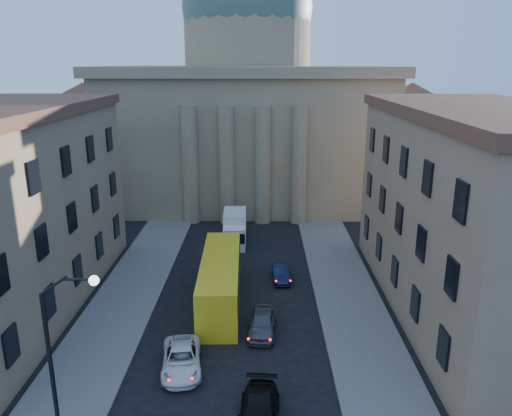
{
  "coord_description": "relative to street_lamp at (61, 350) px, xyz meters",
  "views": [
    {
      "loc": [
        1.82,
        -11.18,
        17.4
      ],
      "look_at": [
        1.5,
        19.27,
        8.51
      ],
      "focal_mm": 35.0,
      "sensor_mm": 36.0,
      "label": 1
    }
  ],
  "objects": [
    {
      "name": "car_left_mid",
      "position": [
        4.14,
        6.37,
        -4.61
      ],
      "size": [
        2.88,
        5.12,
        1.35
      ],
      "primitive_type": "imported",
      "rotation": [
        0.0,
        0.0,
        0.14
      ],
      "color": "white",
      "rests_on": "ground"
    },
    {
      "name": "car_right_mid",
      "position": [
        8.7,
        1.58,
        -4.57
      ],
      "size": [
        2.34,
        5.06,
        1.43
      ],
      "primitive_type": "imported",
      "rotation": [
        0.0,
        0.0,
        -0.07
      ],
      "color": "black",
      "rests_on": "ground"
    },
    {
      "name": "sidewalk_left",
      "position": [
        -1.53,
        10.0,
        -5.21
      ],
      "size": [
        5.0,
        60.0,
        0.15
      ],
      "primitive_type": "cube",
      "color": "#605E58",
      "rests_on": "ground"
    },
    {
      "name": "sidewalk_right",
      "position": [
        15.47,
        10.0,
        -5.21
      ],
      "size": [
        5.0,
        60.0,
        0.15
      ],
      "primitive_type": "cube",
      "color": "#605E58",
      "rests_on": "ground"
    },
    {
      "name": "building_right",
      "position": [
        23.97,
        14.0,
        2.14
      ],
      "size": [
        11.6,
        26.6,
        14.7
      ],
      "color": "#9F7C5D",
      "rests_on": "ground"
    },
    {
      "name": "box_truck",
      "position": [
        6.16,
        28.0,
        -3.84
      ],
      "size": [
        2.33,
        5.62,
        3.06
      ],
      "rotation": [
        0.0,
        0.0,
        0.03
      ],
      "color": "silver",
      "rests_on": "ground"
    },
    {
      "name": "car_right_distant",
      "position": [
        10.43,
        19.09,
        -4.66
      ],
      "size": [
        1.53,
        3.84,
        1.24
      ],
      "primitive_type": "imported",
      "rotation": [
        0.0,
        0.0,
        0.06
      ],
      "color": "#0E1632",
      "rests_on": "ground"
    },
    {
      "name": "church",
      "position": [
        6.97,
        47.47,
        6.59
      ],
      "size": [
        68.02,
        28.76,
        36.6
      ],
      "color": "#816F4F",
      "rests_on": "ground"
    },
    {
      "name": "car_right_far",
      "position": [
        8.89,
        10.56,
        -4.55
      ],
      "size": [
        2.06,
        4.44,
        1.47
      ],
      "primitive_type": "imported",
      "rotation": [
        0.0,
        0.0,
        -0.07
      ],
      "color": "#4D4D52",
      "rests_on": "ground"
    },
    {
      "name": "street_lamp",
      "position": [
        0.0,
        0.0,
        0.0
      ],
      "size": [
        2.62,
        0.44,
        8.83
      ],
      "color": "black",
      "rests_on": "ground"
    },
    {
      "name": "city_bus",
      "position": [
        5.76,
        15.13,
        -3.45
      ],
      "size": [
        3.16,
        12.2,
        3.42
      ],
      "rotation": [
        0.0,
        0.0,
        0.03
      ],
      "color": "yellow",
      "rests_on": "ground"
    }
  ]
}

